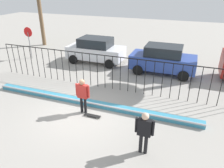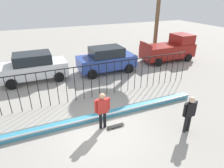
{
  "view_description": "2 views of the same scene",
  "coord_description": "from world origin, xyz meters",
  "px_view_note": "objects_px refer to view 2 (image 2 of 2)",
  "views": [
    {
      "loc": [
        4.37,
        -7.59,
        5.66
      ],
      "look_at": [
        0.97,
        1.6,
        1.02
      ],
      "focal_mm": 34.63,
      "sensor_mm": 36.0,
      "label": 1
    },
    {
      "loc": [
        -2.34,
        -6.43,
        5.46
      ],
      "look_at": [
        1.15,
        1.68,
        1.32
      ],
      "focal_mm": 30.92,
      "sensor_mm": 36.0,
      "label": 2
    }
  ],
  "objects_px": {
    "camera_operator": "(190,111)",
    "skateboarder": "(102,108)",
    "parked_car_blue": "(106,59)",
    "pickup_truck": "(170,49)",
    "parked_car_white": "(34,67)",
    "skateboard": "(116,126)"
  },
  "relations": [
    {
      "from": "skateboard",
      "to": "parked_car_white",
      "type": "height_order",
      "value": "parked_car_white"
    },
    {
      "from": "skateboarder",
      "to": "skateboard",
      "type": "relative_size",
      "value": 2.16
    },
    {
      "from": "skateboarder",
      "to": "pickup_truck",
      "type": "distance_m",
      "value": 11.16
    },
    {
      "from": "skateboard",
      "to": "parked_car_blue",
      "type": "bearing_deg",
      "value": 64.47
    },
    {
      "from": "skateboarder",
      "to": "parked_car_blue",
      "type": "relative_size",
      "value": 0.4
    },
    {
      "from": "camera_operator",
      "to": "parked_car_white",
      "type": "relative_size",
      "value": 0.39
    },
    {
      "from": "camera_operator",
      "to": "parked_car_blue",
      "type": "distance_m",
      "value": 8.05
    },
    {
      "from": "camera_operator",
      "to": "parked_car_white",
      "type": "height_order",
      "value": "parked_car_white"
    },
    {
      "from": "parked_car_white",
      "to": "pickup_truck",
      "type": "bearing_deg",
      "value": 1.78
    },
    {
      "from": "parked_car_white",
      "to": "parked_car_blue",
      "type": "bearing_deg",
      "value": -2.77
    },
    {
      "from": "skateboarder",
      "to": "pickup_truck",
      "type": "relative_size",
      "value": 0.37
    },
    {
      "from": "camera_operator",
      "to": "parked_car_blue",
      "type": "bearing_deg",
      "value": -73.74
    },
    {
      "from": "parked_car_white",
      "to": "pickup_truck",
      "type": "relative_size",
      "value": 0.91
    },
    {
      "from": "parked_car_blue",
      "to": "pickup_truck",
      "type": "height_order",
      "value": "pickup_truck"
    },
    {
      "from": "camera_operator",
      "to": "skateboarder",
      "type": "bearing_deg",
      "value": -14.53
    },
    {
      "from": "skateboard",
      "to": "pickup_truck",
      "type": "relative_size",
      "value": 0.17
    },
    {
      "from": "camera_operator",
      "to": "parked_car_blue",
      "type": "relative_size",
      "value": 0.39
    },
    {
      "from": "skateboarder",
      "to": "camera_operator",
      "type": "distance_m",
      "value": 3.65
    },
    {
      "from": "skateboarder",
      "to": "skateboard",
      "type": "bearing_deg",
      "value": -34.55
    },
    {
      "from": "parked_car_white",
      "to": "pickup_truck",
      "type": "xyz_separation_m",
      "value": [
        11.31,
        -0.08,
        0.06
      ]
    },
    {
      "from": "skateboard",
      "to": "pickup_truck",
      "type": "distance_m",
      "value": 10.9
    },
    {
      "from": "skateboard",
      "to": "parked_car_blue",
      "type": "relative_size",
      "value": 0.19
    }
  ]
}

